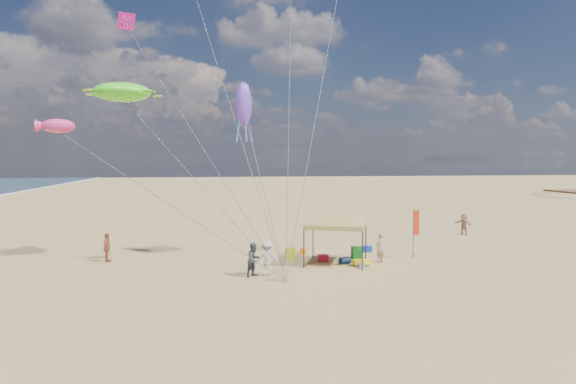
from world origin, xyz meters
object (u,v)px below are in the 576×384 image
chair_yellow (290,254)px  person_near_b (254,260)px  person_near_a (380,247)px  person_near_c (267,258)px  canopy_tent (336,207)px  cooler_red (323,258)px  cooler_blue (367,249)px  chair_green (356,253)px  feather_flag (416,226)px  person_far_a (107,248)px  person_far_c (464,224)px  beach_cart (362,262)px

chair_yellow → person_near_b: (-2.40, -3.70, 0.47)m
person_near_a → person_near_c: (-6.49, -2.24, 0.03)m
canopy_tent → person_near_a: (2.46, -0.02, -2.28)m
cooler_red → cooler_blue: size_ratio=1.00×
cooler_red → chair_yellow: (-1.73, 0.66, 0.16)m
cooler_red → chair_green: 2.11m
feather_flag → person_near_a: bearing=-163.0°
canopy_tent → chair_yellow: (-2.28, 1.38, -2.76)m
person_far_a → cooler_red: bearing=-90.9°
person_near_b → feather_flag: bearing=-21.8°
cooler_red → chair_green: chair_green is taller
person_near_c → person_far_c: 19.63m
person_near_b → person_far_a: size_ratio=1.03×
chair_yellow → person_far_c: (14.41, 7.51, 0.46)m
feather_flag → person_near_c: feather_flag is taller
canopy_tent → chair_green: (1.50, 1.21, -2.76)m
canopy_tent → feather_flag: canopy_tent is taller
person_near_a → person_near_c: 6.87m
cooler_red → person_far_a: bearing=171.3°
person_near_a → cooler_red: bearing=-57.8°
cooler_blue → chair_yellow: size_ratio=0.77×
person_near_b → canopy_tent: bearing=-13.1°
person_near_a → person_near_b: size_ratio=1.00×
feather_flag → person_near_a: feather_flag is taller
chair_yellow → person_near_a: (4.74, -1.40, 0.48)m
cooler_blue → person_far_c: 11.03m
chair_yellow → person_near_a: bearing=-16.4°
feather_flag → beach_cart: size_ratio=3.13×
cooler_blue → feather_flag: bearing=-49.6°
chair_green → person_near_b: person_near_b is taller
canopy_tent → cooler_blue: 5.09m
cooler_blue → person_near_a: (-0.28, -3.14, 0.64)m
feather_flag → person_near_a: size_ratio=1.70×
chair_yellow → person_near_b: size_ratio=0.42×
person_near_b → cooler_red: bearing=-3.2°
beach_cart → person_near_c: bearing=-163.6°
chair_yellow → person_near_c: person_near_c is taller
person_far_c → canopy_tent: bearing=-80.5°
cooler_blue → person_far_a: (-15.05, -0.62, 0.61)m
chair_yellow → person_far_c: 16.26m
chair_green → chair_yellow: bearing=177.4°
feather_flag → person_near_c: 9.38m
feather_flag → beach_cart: (-3.59, -1.42, -1.69)m
chair_green → person_near_b: (-6.18, -3.53, 0.47)m
chair_yellow → person_near_c: 4.07m
cooler_blue → person_near_c: person_near_c is taller
chair_yellow → person_near_a: person_near_a is taller
feather_flag → person_far_c: feather_flag is taller
beach_cart → cooler_red: bearing=141.1°
canopy_tent → cooler_blue: (2.75, 3.13, -2.92)m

